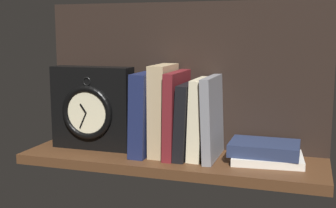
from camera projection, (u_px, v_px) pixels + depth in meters
ground_plane at (171, 161)px, 113.04cm from camera, size 77.59×22.30×2.50cm
back_panel at (183, 76)px, 119.61cm from camera, size 77.59×1.20×39.40cm
book_navy_bierce at (147, 113)px, 114.85cm from camera, size 4.69×16.61×21.32cm
book_tan_shortstories at (163, 110)px, 113.34cm from camera, size 4.26×13.34×23.25cm
book_maroon_dawkins at (177, 114)px, 112.36cm from camera, size 2.80×16.60×21.65cm
book_black_skeptic at (188, 120)px, 111.70cm from camera, size 3.62×15.95×18.89cm
book_cream_twain at (200, 118)px, 110.60cm from camera, size 3.93×13.64×20.07cm
book_gray_chess at (212, 118)px, 109.62cm from camera, size 3.18×16.34×20.68cm
framed_clock at (92, 108)px, 118.78cm from camera, size 22.31×7.12×22.31cm
book_stack_side at (266, 152)px, 107.61cm from camera, size 18.10×14.51×4.87cm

